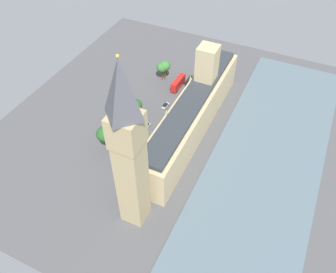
{
  "coord_description": "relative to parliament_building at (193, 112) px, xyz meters",
  "views": [
    {
      "loc": [
        -36.54,
        95.37,
        98.54
      ],
      "look_at": [
        1.0,
        15.37,
        9.18
      ],
      "focal_mm": 37.17,
      "sensor_mm": 36.0,
      "label": 1
    }
  ],
  "objects": [
    {
      "name": "plane_tree_far_end",
      "position": [
        24.38,
        2.68,
        -3.32
      ],
      "size": [
        5.43,
        5.43,
        8.01
      ],
      "color": "brown",
      "rests_on": "ground"
    },
    {
      "name": "plane_tree_kerbside",
      "position": [
        25.46,
        24.01,
        -1.52
      ],
      "size": [
        6.65,
        6.65,
        10.33
      ],
      "color": "brown",
      "rests_on": "ground"
    },
    {
      "name": "river_thames",
      "position": [
        -31.77,
        1.38,
        -8.86
      ],
      "size": [
        39.53,
        130.59,
        0.25
      ],
      "primitive_type": "cube",
      "color": "slate",
      "rests_on": "ground"
    },
    {
      "name": "car_white_corner",
      "position": [
        17.1,
        7.66,
        -8.1
      ],
      "size": [
        2.09,
        4.3,
        1.74
      ],
      "rotation": [
        0.0,
        0.0,
        -0.04
      ],
      "color": "silver",
      "rests_on": "ground"
    },
    {
      "name": "street_lamp_opposite_hall",
      "position": [
        25.18,
        8.68,
        -4.35
      ],
      "size": [
        0.56,
        0.56,
        6.69
      ],
      "color": "black",
      "rests_on": "ground"
    },
    {
      "name": "car_silver_by_river_gate",
      "position": [
        15.47,
        -7.23,
        -8.1
      ],
      "size": [
        2.01,
        4.26,
        1.74
      ],
      "rotation": [
        0.0,
        0.0,
        3.08
      ],
      "color": "#B7B7BC",
      "rests_on": "ground"
    },
    {
      "name": "plane_tree_near_tower",
      "position": [
        24.61,
        -25.78,
        -1.58
      ],
      "size": [
        5.28,
        5.28,
        9.72
      ],
      "color": "brown",
      "rests_on": "ground"
    },
    {
      "name": "parliament_building",
      "position": [
        0.0,
        0.0,
        0.0
      ],
      "size": [
        12.22,
        75.1,
        30.93
      ],
      "color": "tan",
      "rests_on": "ground"
    },
    {
      "name": "ground_plane",
      "position": [
        1.99,
        1.38,
        -8.99
      ],
      "size": [
        145.1,
        145.1,
        0.0
      ],
      "primitive_type": "plane",
      "color": "#4C4C4F"
    },
    {
      "name": "clock_tower",
      "position": [
        1.05,
        45.29,
        22.1
      ],
      "size": [
        8.25,
        8.25,
        60.04
      ],
      "color": "tan",
      "rests_on": "ground"
    },
    {
      "name": "plane_tree_midblock",
      "position": [
        25.64,
        -25.09,
        -2.25
      ],
      "size": [
        5.34,
        5.34,
        9.06
      ],
      "color": "brown",
      "rests_on": "ground"
    },
    {
      "name": "pedestrian_under_trees",
      "position": [
        8.92,
        -17.41,
        -8.24
      ],
      "size": [
        0.7,
        0.63,
        1.67
      ],
      "rotation": [
        0.0,
        0.0,
        2.06
      ],
      "color": "navy",
      "rests_on": "ground"
    },
    {
      "name": "double_decker_bus_leading",
      "position": [
        16.25,
        -22.42,
        -6.36
      ],
      "size": [
        2.92,
        10.57,
        4.75
      ],
      "rotation": [
        0.0,
        0.0,
        3.11
      ],
      "color": "red",
      "rests_on": "ground"
    },
    {
      "name": "double_decker_bus_trailing",
      "position": [
        16.36,
        17.92,
        -6.36
      ],
      "size": [
        3.02,
        10.6,
        4.75
      ],
      "rotation": [
        0.0,
        0.0,
        3.1
      ],
      "color": "red",
      "rests_on": "ground"
    },
    {
      "name": "street_lamp_slot_10",
      "position": [
        25.41,
        -29.52,
        -5.01
      ],
      "size": [
        0.56,
        0.56,
        5.61
      ],
      "color": "black",
      "rests_on": "ground"
    }
  ]
}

